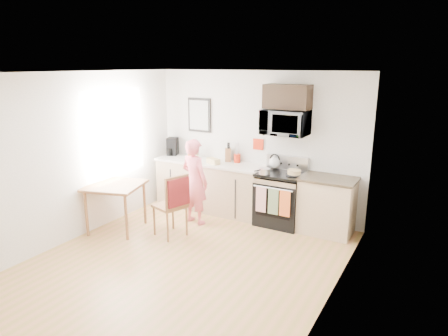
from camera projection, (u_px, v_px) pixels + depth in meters
The scene contains 28 objects.
floor at pixel (185, 262), 5.61m from camera, with size 4.60×4.60×0.00m, color #A4823F.
back_wall at pixel (256, 144), 7.22m from camera, with size 4.00×0.04×2.60m, color beige.
front_wall at pixel (24, 236), 3.35m from camera, with size 4.00×0.04×2.60m, color beige.
left_wall at pixel (78, 156), 6.24m from camera, with size 0.04×4.60×2.60m, color beige.
right_wall at pixel (333, 197), 4.33m from camera, with size 0.04×4.60×2.60m, color beige.
ceiling at pixel (180, 72), 4.96m from camera, with size 4.00×4.60×0.04m, color white.
window at pixel (115, 133), 6.83m from camera, with size 0.06×1.40×1.50m.
cabinet_left at pixel (210, 186), 7.57m from camera, with size 2.10×0.60×0.90m, color tan.
countertop_left at pixel (210, 162), 7.45m from camera, with size 2.14×0.64×0.04m, color beige.
cabinet_right at pixel (327, 207), 6.50m from camera, with size 0.84×0.60×0.90m, color tan.
countertop_right at pixel (329, 179), 6.38m from camera, with size 0.88×0.64×0.04m, color black.
range at pixel (280, 200), 6.87m from camera, with size 0.76×0.70×1.16m.
microwave at pixel (285, 123), 6.62m from camera, with size 0.76×0.51×0.42m, color silver.
upper_cabinet at pixel (287, 97), 6.55m from camera, with size 0.76×0.35×0.40m, color black.
wall_art at pixel (199, 115), 7.66m from camera, with size 0.50×0.04×0.65m.
wall_trivet at pixel (258, 144), 7.19m from camera, with size 0.20×0.02×0.20m, color #AD240E.
person at pixel (195, 182), 6.85m from camera, with size 0.54×0.36×1.49m, color #E13E52.
dining_table at pixel (115, 190), 6.56m from camera, with size 0.91×0.91×0.79m.
chair at pixel (175, 198), 6.23m from camera, with size 0.59×0.55×1.04m.
knife_block at pixel (228, 155), 7.44m from camera, with size 0.11×0.15×0.24m, color brown.
utensil_crock at pixel (237, 154), 7.34m from camera, with size 0.12×0.12×0.37m.
fruit_bowl at pixel (192, 156), 7.74m from camera, with size 0.21×0.21×0.09m.
milk_carton at pixel (196, 153), 7.66m from camera, with size 0.08×0.08×0.22m, color tan.
coffee_maker at pixel (172, 147), 7.95m from camera, with size 0.27×0.32×0.34m.
bread_bag at pixel (213, 161), 7.27m from camera, with size 0.27×0.13×0.10m, color tan.
cake at pixel (294, 173), 6.57m from camera, with size 0.27×0.27×0.09m.
kettle at pixel (275, 162), 6.99m from camera, with size 0.20×0.20×0.26m.
pot at pixel (264, 171), 6.64m from camera, with size 0.19×0.31×0.10m.
Camera 1 is at (2.99, -4.16, 2.70)m, focal length 32.00 mm.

